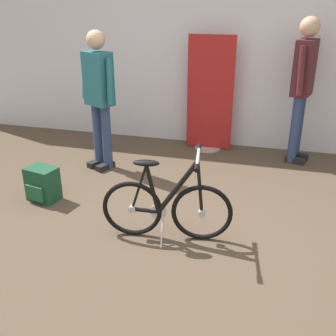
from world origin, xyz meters
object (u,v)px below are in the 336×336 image
at_px(visitor_browsing, 303,82).
at_px(floor_banner_stand, 210,101).
at_px(visitor_near_wall, 99,93).
at_px(backpack_on_floor, 43,184).
at_px(folding_bike_foreground, 166,206).

bearing_deg(visitor_browsing, floor_banner_stand, 173.19).
relative_size(floor_banner_stand, visitor_near_wall, 0.93).
xyz_separation_m(visitor_browsing, backpack_on_floor, (-2.49, -1.75, -0.82)).
bearing_deg(floor_banner_stand, folding_bike_foreground, -89.61).
distance_m(visitor_near_wall, visitor_browsing, 2.38).
xyz_separation_m(visitor_near_wall, visitor_browsing, (2.24, 0.80, 0.09)).
bearing_deg(backpack_on_floor, floor_banner_stand, 53.76).
bearing_deg(visitor_near_wall, backpack_on_floor, -104.84).
relative_size(floor_banner_stand, visitor_browsing, 0.87).
relative_size(floor_banner_stand, backpack_on_floor, 4.26).
bearing_deg(visitor_browsing, folding_bike_foreground, -117.59).
bearing_deg(backpack_on_floor, folding_bike_foreground, -13.80).
xyz_separation_m(floor_banner_stand, backpack_on_floor, (-1.38, -1.89, -0.49)).
height_order(visitor_browsing, backpack_on_floor, visitor_browsing).
bearing_deg(visitor_browsing, backpack_on_floor, -144.88).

